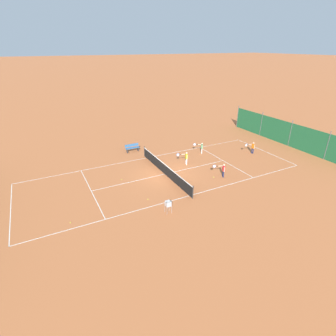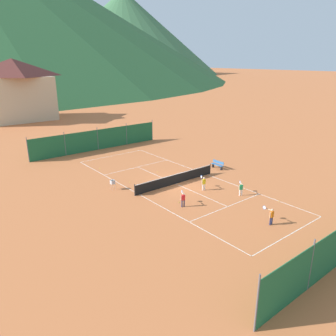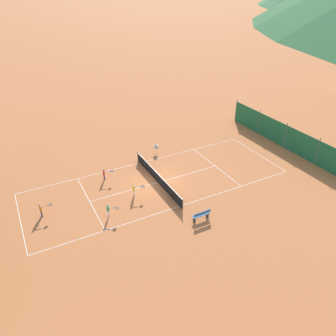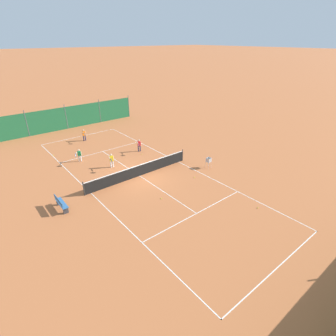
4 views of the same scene
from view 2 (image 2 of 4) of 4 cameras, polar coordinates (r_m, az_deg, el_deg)
name	(u,v)px [view 2 (image 2 of 4)]	position (r m, az deg, el deg)	size (l,w,h in m)	color
ground_plane	(176,184)	(30.66, 1.35, -2.76)	(600.00, 600.00, 0.00)	#BC6638
court_line_markings	(176,184)	(30.66, 1.35, -2.75)	(8.25, 23.85, 0.01)	white
tennis_net	(176,179)	(30.48, 1.36, -1.88)	(9.18, 0.08, 1.06)	#2D2D2D
windscreen_fence_far	(98,140)	(42.78, -12.15, 4.83)	(17.28, 0.08, 2.90)	#1E6038
player_far_service	(271,215)	(24.22, 17.53, -7.84)	(0.44, 1.02, 1.23)	#23284C
player_far_baseline	(241,188)	(28.56, 12.59, -3.39)	(0.78, 0.83, 1.16)	white
player_near_service	(204,182)	(29.15, 6.23, -2.51)	(0.63, 0.97, 1.23)	white
player_near_baseline	(183,198)	(25.83, 2.64, -5.29)	(0.70, 0.92, 1.20)	#23284C
tennis_ball_near_corner	(179,202)	(26.75, 1.93, -5.98)	(0.07, 0.07, 0.07)	#CCE033
tennis_ball_by_net_left	(158,172)	(33.78, -1.80, -0.66)	(0.07, 0.07, 0.07)	#CCE033
tennis_ball_far_corner	(100,168)	(35.59, -11.79, -0.05)	(0.07, 0.07, 0.07)	#CCE033
tennis_ball_alley_left	(130,182)	(31.18, -6.65, -2.45)	(0.07, 0.07, 0.07)	#CCE033
tennis_ball_mid_court	(279,201)	(28.42, 18.75, -5.49)	(0.07, 0.07, 0.07)	#CCE033
ball_hopper	(112,183)	(29.50, -9.65, -2.54)	(0.36, 0.36, 0.89)	#B7B7BC
courtside_bench	(218,164)	(35.11, 8.62, 0.61)	(0.36, 1.50, 0.84)	#336699
alpine_chalet	(16,89)	(68.49, -25.02, 12.39)	(13.00, 10.00, 11.20)	#C6B28E
mountain_east_ridge	(124,33)	(264.22, -7.65, 22.24)	(139.71, 139.71, 58.05)	#3D6B42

